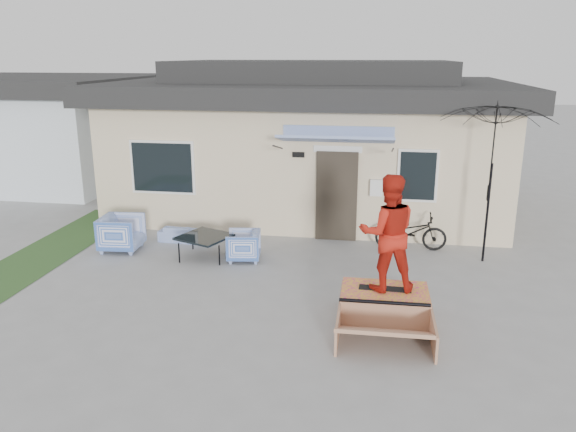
% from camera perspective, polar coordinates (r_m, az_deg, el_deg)
% --- Properties ---
extents(ground, '(90.00, 90.00, 0.00)m').
position_cam_1_polar(ground, '(9.42, -3.65, -10.56)').
color(ground, gray).
rests_on(ground, ground).
extents(grass_strip, '(1.40, 8.00, 0.01)m').
position_cam_1_polar(grass_strip, '(13.15, -24.28, -4.12)').
color(grass_strip, '#284A21').
rests_on(grass_strip, ground).
extents(house, '(10.80, 8.49, 4.10)m').
position_cam_1_polar(house, '(16.47, 2.52, 8.08)').
color(house, beige).
rests_on(house, ground).
extents(neighbor_house, '(8.60, 7.60, 3.50)m').
position_cam_1_polar(neighbor_house, '(22.19, -25.11, 8.25)').
color(neighbor_house, silver).
rests_on(neighbor_house, ground).
extents(loveseat, '(1.30, 0.45, 0.50)m').
position_cam_1_polar(loveseat, '(13.36, -10.19, -1.48)').
color(loveseat, '#2C58B3').
rests_on(loveseat, ground).
extents(armchair_left, '(0.85, 0.90, 0.87)m').
position_cam_1_polar(armchair_left, '(13.04, -16.49, -1.49)').
color(armchair_left, '#2C58B3').
rests_on(armchair_left, ground).
extents(armchair_right, '(0.73, 0.76, 0.70)m').
position_cam_1_polar(armchair_right, '(11.97, -4.55, -2.86)').
color(armchair_right, '#2C58B3').
rests_on(armchair_right, ground).
extents(coffee_table, '(1.27, 1.27, 0.48)m').
position_cam_1_polar(coffee_table, '(12.26, -8.36, -3.05)').
color(coffee_table, black).
rests_on(coffee_table, ground).
extents(bicycle, '(1.58, 0.57, 1.01)m').
position_cam_1_polar(bicycle, '(12.82, 12.35, -1.16)').
color(bicycle, black).
rests_on(bicycle, ground).
extents(patio_umbrella, '(2.23, 2.05, 2.20)m').
position_cam_1_polar(patio_umbrella, '(12.19, 19.81, 3.42)').
color(patio_umbrella, black).
rests_on(patio_umbrella, ground).
extents(skate_ramp, '(1.45, 1.91, 0.47)m').
position_cam_1_polar(skate_ramp, '(9.57, 9.72, -8.75)').
color(skate_ramp, '#AC7758').
rests_on(skate_ramp, ground).
extents(skateboard, '(0.86, 0.23, 0.05)m').
position_cam_1_polar(skateboard, '(9.51, 9.79, -7.19)').
color(skateboard, black).
rests_on(skateboard, skate_ramp).
extents(skater, '(1.05, 0.88, 1.92)m').
position_cam_1_polar(skater, '(9.17, 10.08, -1.49)').
color(skater, red).
rests_on(skater, skateboard).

